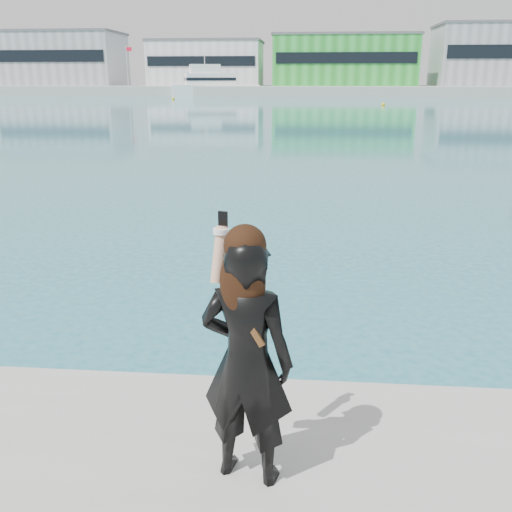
{
  "coord_description": "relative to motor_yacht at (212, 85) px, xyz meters",
  "views": [
    {
      "loc": [
        0.61,
        -3.73,
        3.47
      ],
      "look_at": [
        0.25,
        0.35,
        2.2
      ],
      "focal_mm": 40.0,
      "sensor_mm": 36.0,
      "label": 1
    }
  ],
  "objects": [
    {
      "name": "warehouse_grey_left",
      "position": [
        -36.44,
        14.38,
        5.49
      ],
      "size": [
        26.52,
        16.36,
        11.5
      ],
      "color": "gray",
      "rests_on": "far_quay"
    },
    {
      "name": "flagpole_left",
      "position": [
        -19.35,
        7.4,
        4.27
      ],
      "size": [
        1.28,
        0.16,
        8.0
      ],
      "color": "silver",
      "rests_on": "far_quay"
    },
    {
      "name": "flagpole_right",
      "position": [
        40.65,
        7.4,
        4.27
      ],
      "size": [
        1.28,
        0.16,
        8.0
      ],
      "color": "silver",
      "rests_on": "far_quay"
    },
    {
      "name": "woman",
      "position": [
        18.81,
        -113.95,
        -0.54
      ],
      "size": [
        0.71,
        0.55,
        1.84
      ],
      "rotation": [
        0.0,
        0.0,
        2.92
      ],
      "color": "black",
      "rests_on": "near_quay"
    },
    {
      "name": "warehouse_grey_right",
      "position": [
        58.56,
        14.38,
        5.99
      ],
      "size": [
        25.5,
        15.35,
        12.5
      ],
      "color": "gray",
      "rests_on": "far_quay"
    },
    {
      "name": "warehouse_white",
      "position": [
        -3.44,
        14.38,
        4.49
      ],
      "size": [
        24.48,
        15.35,
        9.5
      ],
      "color": "silver",
      "rests_on": "far_quay"
    },
    {
      "name": "motor_yacht",
      "position": [
        0.0,
        0.0,
        0.0
      ],
      "size": [
        17.95,
        10.07,
        8.08
      ],
      "rotation": [
        0.0,
        0.0,
        0.32
      ],
      "color": "white",
      "rests_on": "ground"
    },
    {
      "name": "buoy_near",
      "position": [
        29.17,
        -37.39,
        -2.27
      ],
      "size": [
        0.5,
        0.5,
        0.5
      ],
      "primitive_type": "sphere",
      "color": "yellow",
      "rests_on": "ground"
    },
    {
      "name": "far_quay",
      "position": [
        18.56,
        16.4,
        -1.27
      ],
      "size": [
        320.0,
        40.0,
        2.0
      ],
      "primitive_type": "cube",
      "color": "#9E9E99",
      "rests_on": "ground"
    },
    {
      "name": "warehouse_green",
      "position": [
        26.56,
        14.38,
        4.99
      ],
      "size": [
        30.6,
        16.36,
        10.5
      ],
      "color": "green",
      "rests_on": "far_quay"
    },
    {
      "name": "buoy_far",
      "position": [
        -4.01,
        -17.34,
        -2.27
      ],
      "size": [
        0.5,
        0.5,
        0.5
      ],
      "primitive_type": "sphere",
      "color": "yellow",
      "rests_on": "ground"
    }
  ]
}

